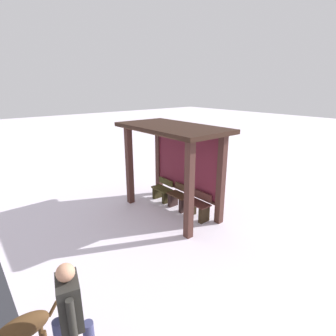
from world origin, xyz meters
The scene contains 7 objects.
ground_plane centered at (0.00, 0.00, 0.00)m, with size 60.00×60.00×0.00m, color white.
bus_shelter centered at (0.00, 0.16, 1.92)m, with size 3.25×1.73×2.59m.
bench_left_inside centered at (-0.81, 0.30, 0.30)m, with size 0.71×0.37×0.71m.
bench_center_inside centered at (0.00, 0.30, 0.31)m, with size 0.71×0.39×0.75m.
bench_right_inside centered at (0.81, 0.30, 0.32)m, with size 0.71×0.39×0.76m.
person_walking centered at (2.77, -3.97, 0.97)m, with size 0.62×0.45×1.66m.
dog centered at (2.15, -4.52, 0.51)m, with size 0.31×1.04×0.71m.
Camera 1 is at (5.51, -4.69, 3.63)m, focal length 28.19 mm.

